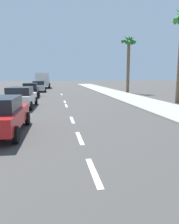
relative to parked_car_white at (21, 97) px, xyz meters
The scene contains 13 objects.
ground_plane 3.83m from the parked_car_white, 22.22° to the right, with size 160.00×160.00×0.00m, color #423F3D.
sidewalk_strip 10.41m from the parked_car_white, ahead, with size 3.60×80.00×0.14m, color #9E998E.
lane_stripe_2 12.55m from the parked_car_white, 73.98° to the right, with size 0.16×1.80×0.01m, color white.
lane_stripe_3 9.58m from the parked_car_white, 68.78° to the right, with size 0.16×1.80×0.01m, color white.
lane_stripe_4 6.38m from the parked_car_white, 56.91° to the right, with size 0.16×1.80×0.01m, color white.
lane_stripe_5 3.60m from the parked_car_white, ahead, with size 0.16×1.80×0.01m, color white.
lane_stripe_6 4.75m from the parked_car_white, 42.38° to the left, with size 0.16×1.80×0.01m, color white.
lane_stripe_7 11.78m from the parked_car_white, 72.89° to the left, with size 0.16×1.80×0.01m, color white.
parked_car_white is the anchor object (origin of this frame).
parked_car_black 8.29m from the parked_car_white, 90.50° to the left, with size 1.85×3.90×1.57m.
parked_car_silver 16.62m from the parked_car_white, 89.05° to the left, with size 2.15×4.49×1.57m.
delivery_truck 26.26m from the parked_car_white, 89.06° to the left, with size 2.70×6.25×2.80m.
palm_tree_distant 18.11m from the parked_car_white, 43.98° to the left, with size 1.95×1.65×7.81m.
Camera 1 is at (-0.95, 4.12, 2.46)m, focal length 35.50 mm.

